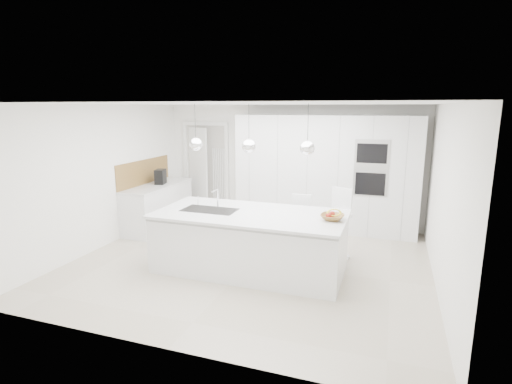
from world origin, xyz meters
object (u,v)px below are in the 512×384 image
(island_base, at_px, (249,244))
(espresso_machine, at_px, (160,177))
(bar_stool_right, at_px, (340,224))
(bar_stool_left, at_px, (299,227))
(fruit_bowl, at_px, (332,217))

(island_base, distance_m, espresso_machine, 3.06)
(espresso_machine, bearing_deg, bar_stool_right, -24.68)
(bar_stool_right, bearing_deg, bar_stool_left, -145.93)
(espresso_machine, relative_size, bar_stool_right, 0.26)
(fruit_bowl, distance_m, espresso_machine, 4.06)
(fruit_bowl, xyz_separation_m, bar_stool_right, (0.00, 0.93, -0.37))
(fruit_bowl, distance_m, bar_stool_left, 1.10)
(espresso_machine, height_order, bar_stool_left, espresso_machine)
(fruit_bowl, xyz_separation_m, bar_stool_left, (-0.64, 0.79, -0.43))
(fruit_bowl, relative_size, bar_stool_right, 0.29)
(island_base, distance_m, fruit_bowl, 1.32)
(island_base, bearing_deg, bar_stool_right, 38.81)
(island_base, bearing_deg, espresso_machine, 147.49)
(bar_stool_left, distance_m, bar_stool_right, 0.66)
(island_base, bearing_deg, fruit_bowl, 2.58)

